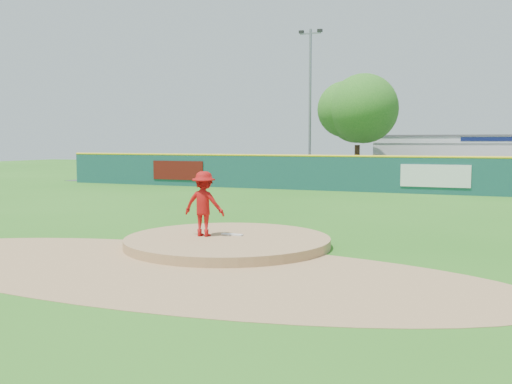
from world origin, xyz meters
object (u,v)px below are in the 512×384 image
at_px(van, 381,173).
at_px(deciduous_tree, 358,116).
at_px(pool_building_grp, 484,157).
at_px(playground_slide, 221,169).
at_px(pitcher, 204,204).
at_px(light_pole_left, 310,98).

relative_size(van, deciduous_tree, 0.71).
xyz_separation_m(pool_building_grp, playground_slide, (-17.98, -7.67, -0.87)).
bearing_deg(deciduous_tree, pitcher, -86.94).
height_order(van, light_pole_left, light_pole_left).
height_order(pool_building_grp, deciduous_tree, deciduous_tree).
xyz_separation_m(playground_slide, deciduous_tree, (9.98, 0.68, 3.76)).
bearing_deg(pitcher, pool_building_grp, -105.16).
height_order(playground_slide, light_pole_left, light_pole_left).
xyz_separation_m(pool_building_grp, deciduous_tree, (-8.00, -6.99, 2.89)).
distance_m(van, playground_slide, 11.75).
bearing_deg(light_pole_left, playground_slide, -155.89).
relative_size(pool_building_grp, deciduous_tree, 2.07).
bearing_deg(van, light_pole_left, 68.43).
relative_size(playground_slide, light_pole_left, 0.26).
bearing_deg(pitcher, light_pole_left, -82.28).
distance_m(playground_slide, light_pole_left, 8.39).
relative_size(van, pool_building_grp, 0.34).
bearing_deg(playground_slide, light_pole_left, 24.11).
distance_m(pool_building_grp, deciduous_tree, 11.01).
xyz_separation_m(pitcher, playground_slide, (-11.32, 24.42, -0.33)).
height_order(van, playground_slide, playground_slide).
xyz_separation_m(pitcher, pool_building_grp, (6.66, 32.09, 0.54)).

